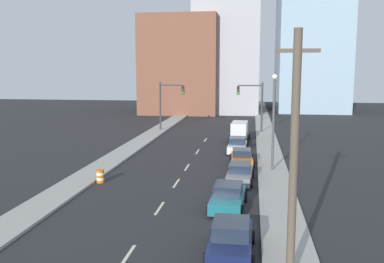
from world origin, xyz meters
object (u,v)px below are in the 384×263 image
object	(u,v)px
sedan_white	(237,145)
traffic_signal_left	(167,100)
traffic_barrel	(100,176)
sedan_orange	(242,158)
utility_pole_right_near	(294,157)
street_lamp	(274,116)
sedan_gray	(240,173)
sedan_navy	(231,240)
box_truck_black	(239,132)
traffic_signal_right	(255,101)
sedan_teal	(228,197)

from	to	relation	value
sedan_white	traffic_signal_left	bearing A→B (deg)	127.79
traffic_barrel	sedan_orange	world-z (taller)	sedan_orange
utility_pole_right_near	sedan_white	xyz separation A→B (m)	(-2.94, 25.92, -4.26)
traffic_signal_left	street_lamp	world-z (taller)	street_lamp
traffic_signal_left	sedan_white	distance (m)	17.12
utility_pole_right_near	sedan_gray	size ratio (longest dim) A/B	2.09
traffic_barrel	street_lamp	size ratio (longest dim) A/B	0.12
sedan_navy	box_truck_black	xyz separation A→B (m)	(-0.56, 30.28, 0.35)
traffic_signal_right	street_lamp	size ratio (longest dim) A/B	0.83
traffic_signal_right	traffic_signal_left	bearing A→B (deg)	180.00
street_lamp	sedan_teal	distance (m)	10.70
traffic_signal_right	box_truck_black	world-z (taller)	traffic_signal_right
traffic_signal_right	sedan_white	bearing A→B (deg)	-97.31
sedan_navy	sedan_gray	world-z (taller)	sedan_navy
street_lamp	traffic_signal_left	bearing A→B (deg)	121.16
traffic_signal_left	sedan_orange	world-z (taller)	traffic_signal_left
sedan_orange	sedan_white	xyz separation A→B (m)	(-0.56, 5.55, 0.05)
sedan_gray	utility_pole_right_near	bearing A→B (deg)	-78.42
sedan_gray	traffic_signal_left	bearing A→B (deg)	115.11
traffic_signal_left	sedan_gray	distance (m)	27.18
utility_pole_right_near	sedan_teal	bearing A→B (deg)	108.47
street_lamp	traffic_barrel	bearing A→B (deg)	-157.92
sedan_navy	sedan_gray	bearing A→B (deg)	90.29
sedan_navy	box_truck_black	distance (m)	30.29
sedan_gray	sedan_teal	bearing A→B (deg)	-92.49
traffic_signal_right	traffic_barrel	distance (m)	28.95
traffic_barrel	sedan_white	size ratio (longest dim) A/B	0.21
traffic_signal_left	street_lamp	distance (m)	24.96
utility_pole_right_near	sedan_gray	xyz separation A→B (m)	(-2.37, 14.63, -4.31)
sedan_navy	sedan_teal	xyz separation A→B (m)	(-0.49, 6.48, -0.03)
box_truck_black	sedan_orange	bearing A→B (deg)	-84.92
sedan_white	box_truck_black	distance (m)	6.52
sedan_navy	sedan_orange	distance (m)	18.22
traffic_signal_right	traffic_barrel	world-z (taller)	traffic_signal_right
box_truck_black	sedan_navy	bearing A→B (deg)	-86.57
sedan_navy	traffic_barrel	bearing A→B (deg)	132.95
traffic_signal_left	sedan_orange	distance (m)	22.05
sedan_gray	traffic_signal_right	bearing A→B (deg)	89.66
sedan_navy	box_truck_black	world-z (taller)	box_truck_black
traffic_signal_right	box_truck_black	bearing A→B (deg)	-103.88
sedan_orange	box_truck_black	world-z (taller)	box_truck_black
street_lamp	sedan_white	distance (m)	9.22
traffic_signal_left	sedan_gray	world-z (taller)	traffic_signal_left
traffic_signal_left	sedan_teal	distance (m)	32.60
traffic_signal_right	sedan_teal	size ratio (longest dim) A/B	1.43
street_lamp	sedan_navy	xyz separation A→B (m)	(-2.51, -15.98, -3.86)
sedan_teal	sedan_gray	size ratio (longest dim) A/B	0.99
traffic_barrel	sedan_gray	size ratio (longest dim) A/B	0.21
traffic_signal_left	sedan_white	world-z (taller)	traffic_signal_left
traffic_barrel	traffic_signal_left	bearing A→B (deg)	90.84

